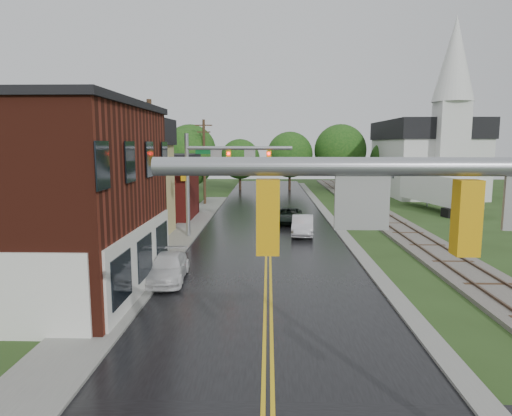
{
  "coord_description": "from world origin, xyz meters",
  "views": [
    {
      "loc": [
        -0.01,
        -4.27,
        6.51
      ],
      "look_at": [
        -0.58,
        16.97,
        3.5
      ],
      "focal_mm": 32.0,
      "sensor_mm": 36.0,
      "label": 1
    }
  ],
  "objects_px": {
    "church": "(428,149)",
    "traffic_signal_far": "(218,166)",
    "pickup_white": "(168,268)",
    "utility_pole_c": "(204,161)",
    "tree_left_e": "(188,159)",
    "semi_trailer": "(438,189)",
    "sedan_silver": "(303,226)",
    "utility_pole_b": "(151,175)",
    "tree_left_c": "(126,164)",
    "suv_dark": "(288,216)",
    "tree_left_b": "(45,154)"
  },
  "relations": [
    {
      "from": "church",
      "to": "traffic_signal_far",
      "type": "xyz_separation_m",
      "value": [
        -23.47,
        -26.74,
        -0.86
      ]
    },
    {
      "from": "traffic_signal_far",
      "to": "pickup_white",
      "type": "distance_m",
      "value": 11.2
    },
    {
      "from": "utility_pole_c",
      "to": "tree_left_e",
      "type": "xyz_separation_m",
      "value": [
        -2.05,
        1.9,
        0.09
      ]
    },
    {
      "from": "church",
      "to": "semi_trailer",
      "type": "relative_size",
      "value": 1.81
    },
    {
      "from": "traffic_signal_far",
      "to": "sedan_silver",
      "type": "xyz_separation_m",
      "value": [
        5.93,
        0.86,
        -4.27
      ]
    },
    {
      "from": "traffic_signal_far",
      "to": "utility_pole_c",
      "type": "relative_size",
      "value": 0.82
    },
    {
      "from": "church",
      "to": "tree_left_e",
      "type": "bearing_deg",
      "value": -164.8
    },
    {
      "from": "utility_pole_b",
      "to": "tree_left_e",
      "type": "xyz_separation_m",
      "value": [
        -2.05,
        23.9,
        0.09
      ]
    },
    {
      "from": "tree_left_e",
      "to": "pickup_white",
      "type": "height_order",
      "value": "tree_left_e"
    },
    {
      "from": "utility_pole_b",
      "to": "utility_pole_c",
      "type": "height_order",
      "value": "same"
    },
    {
      "from": "traffic_signal_far",
      "to": "sedan_silver",
      "type": "height_order",
      "value": "traffic_signal_far"
    },
    {
      "from": "traffic_signal_far",
      "to": "pickup_white",
      "type": "relative_size",
      "value": 1.73
    },
    {
      "from": "tree_left_e",
      "to": "tree_left_c",
      "type": "bearing_deg",
      "value": -129.81
    },
    {
      "from": "utility_pole_b",
      "to": "pickup_white",
      "type": "height_order",
      "value": "utility_pole_b"
    },
    {
      "from": "utility_pole_b",
      "to": "sedan_silver",
      "type": "bearing_deg",
      "value": 32.31
    },
    {
      "from": "utility_pole_b",
      "to": "suv_dark",
      "type": "xyz_separation_m",
      "value": [
        8.45,
        10.68,
        -4.09
      ]
    },
    {
      "from": "traffic_signal_far",
      "to": "semi_trailer",
      "type": "distance_m",
      "value": 24.16
    },
    {
      "from": "tree_left_c",
      "to": "semi_trailer",
      "type": "xyz_separation_m",
      "value": [
        30.36,
        0.39,
        -2.4
      ]
    },
    {
      "from": "utility_pole_c",
      "to": "tree_left_b",
      "type": "xyz_separation_m",
      "value": [
        -11.05,
        -12.1,
        1.0
      ]
    },
    {
      "from": "utility_pole_b",
      "to": "tree_left_b",
      "type": "xyz_separation_m",
      "value": [
        -11.05,
        9.9,
        1.0
      ]
    },
    {
      "from": "utility_pole_b",
      "to": "sedan_silver",
      "type": "relative_size",
      "value": 2.11
    },
    {
      "from": "utility_pole_b",
      "to": "semi_trailer",
      "type": "bearing_deg",
      "value": 38.11
    },
    {
      "from": "sedan_silver",
      "to": "pickup_white",
      "type": "distance_m",
      "value": 13.25
    },
    {
      "from": "church",
      "to": "tree_left_c",
      "type": "height_order",
      "value": "church"
    },
    {
      "from": "church",
      "to": "tree_left_c",
      "type": "xyz_separation_m",
      "value": [
        -33.85,
        -13.84,
        -1.32
      ]
    },
    {
      "from": "tree_left_e",
      "to": "pickup_white",
      "type": "bearing_deg",
      "value": -82.09
    },
    {
      "from": "church",
      "to": "tree_left_b",
      "type": "bearing_deg",
      "value": -150.01
    },
    {
      "from": "tree_left_c",
      "to": "utility_pole_b",
      "type": "bearing_deg",
      "value": -68.51
    },
    {
      "from": "tree_left_c",
      "to": "church",
      "type": "bearing_deg",
      "value": 22.24
    },
    {
      "from": "tree_left_b",
      "to": "pickup_white",
      "type": "xyz_separation_m",
      "value": [
        13.05,
        -15.13,
        -5.1
      ]
    },
    {
      "from": "tree_left_e",
      "to": "church",
      "type": "bearing_deg",
      "value": 15.2
    },
    {
      "from": "church",
      "to": "sedan_silver",
      "type": "xyz_separation_m",
      "value": [
        -17.54,
        -25.88,
        -5.13
      ]
    },
    {
      "from": "traffic_signal_far",
      "to": "tree_left_b",
      "type": "distance_m",
      "value": 15.21
    },
    {
      "from": "tree_left_b",
      "to": "tree_left_e",
      "type": "distance_m",
      "value": 16.67
    },
    {
      "from": "tree_left_b",
      "to": "semi_trailer",
      "type": "distance_m",
      "value": 35.55
    },
    {
      "from": "utility_pole_b",
      "to": "tree_left_e",
      "type": "distance_m",
      "value": 23.99
    },
    {
      "from": "sedan_silver",
      "to": "suv_dark",
      "type": "bearing_deg",
      "value": 104.61
    },
    {
      "from": "tree_left_c",
      "to": "suv_dark",
      "type": "height_order",
      "value": "tree_left_c"
    },
    {
      "from": "tree_left_b",
      "to": "sedan_silver",
      "type": "bearing_deg",
      "value": -11.26
    },
    {
      "from": "suv_dark",
      "to": "sedan_silver",
      "type": "distance_m",
      "value": 4.89
    },
    {
      "from": "tree_left_b",
      "to": "tree_left_c",
      "type": "distance_m",
      "value": 9.03
    },
    {
      "from": "tree_left_e",
      "to": "suv_dark",
      "type": "bearing_deg",
      "value": -51.54
    },
    {
      "from": "tree_left_b",
      "to": "suv_dark",
      "type": "bearing_deg",
      "value": 2.3
    },
    {
      "from": "church",
      "to": "pickup_white",
      "type": "height_order",
      "value": "church"
    },
    {
      "from": "utility_pole_c",
      "to": "tree_left_b",
      "type": "relative_size",
      "value": 0.93
    },
    {
      "from": "utility_pole_c",
      "to": "tree_left_c",
      "type": "relative_size",
      "value": 1.18
    },
    {
      "from": "sedan_silver",
      "to": "pickup_white",
      "type": "relative_size",
      "value": 1.0
    },
    {
      "from": "suv_dark",
      "to": "pickup_white",
      "type": "xyz_separation_m",
      "value": [
        -6.45,
        -15.92,
        -0.01
      ]
    },
    {
      "from": "church",
      "to": "sedan_silver",
      "type": "height_order",
      "value": "church"
    },
    {
      "from": "tree_left_e",
      "to": "sedan_silver",
      "type": "xyz_separation_m",
      "value": [
        11.31,
        -18.04,
        -4.11
      ]
    }
  ]
}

